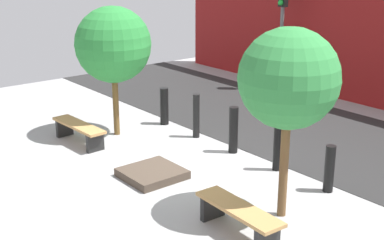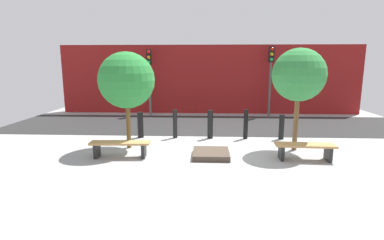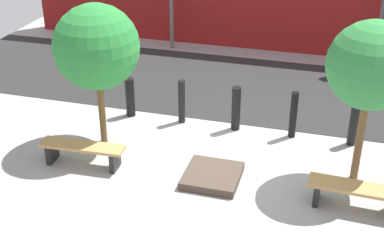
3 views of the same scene
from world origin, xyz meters
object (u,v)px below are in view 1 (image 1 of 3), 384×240
object	(u,v)px
bench_right	(239,215)
bollard_right	(277,145)
tree_behind_right_bench	(289,79)
bollard_left	(196,116)
bollard_far_right	(329,169)
bench_left	(79,129)
traffic_light_west	(282,16)
bollard_center	(233,130)
planter_bed	(152,173)
bollard_far_left	(164,106)
tree_behind_left_bench	(113,45)

from	to	relation	value
bench_right	bollard_right	distance (m)	2.76
tree_behind_right_bench	bollard_left	bearing A→B (deg)	160.91
bollard_right	bollard_far_right	xyz separation A→B (m)	(1.29, 0.00, -0.09)
bench_left	tree_behind_right_bench	distance (m)	5.81
bollard_right	bollard_far_right	distance (m)	1.30
tree_behind_right_bench	bollard_right	xyz separation A→B (m)	(-1.38, 1.37, -1.83)
traffic_light_west	tree_behind_right_bench	bearing A→B (deg)	-47.32
bollard_left	bollard_far_right	distance (m)	3.88
bench_right	bollard_far_right	bearing A→B (deg)	94.74
tree_behind_right_bench	bollard_center	size ratio (longest dim) A/B	3.05
bollard_far_right	traffic_light_west	xyz separation A→B (m)	(-5.72, 4.92, 1.91)
bench_left	traffic_light_west	size ratio (longest dim) A/B	0.52
traffic_light_west	bollard_center	bearing A→B (deg)	-57.53
bollard_right	planter_bed	bearing A→B (deg)	-120.63
bollard_far_left	bollard_left	distance (m)	1.30
planter_bed	bollard_far_left	world-z (taller)	bollard_far_left
planter_bed	traffic_light_west	distance (m)	8.10
tree_behind_left_bench	bollard_left	distance (m)	2.56
bench_left	bollard_center	distance (m)	3.59
bollard_right	traffic_light_west	xyz separation A→B (m)	(-4.43, 4.92, 1.82)
bollard_far_left	traffic_light_west	size ratio (longest dim) A/B	0.28
bollard_far_left	tree_behind_left_bench	bearing A→B (deg)	-93.50
bench_left	bollard_far_right	xyz separation A→B (m)	(5.26, 2.39, 0.12)
bench_left	bollard_far_left	xyz separation A→B (m)	(0.08, 2.39, 0.14)
planter_bed	bollard_far_right	size ratio (longest dim) A/B	1.22
bollard_far_right	bench_right	bearing A→B (deg)	-87.98
bench_left	bollard_left	size ratio (longest dim) A/B	1.65
bench_left	traffic_light_west	xyz separation A→B (m)	(-0.46, 7.31, 2.03)
tree_behind_left_bench	bollard_far_left	xyz separation A→B (m)	(0.08, 1.37, -1.72)
planter_bed	bollard_left	bearing A→B (deg)	120.63
bench_right	bollard_left	distance (m)	4.63
bollard_left	planter_bed	bearing A→B (deg)	-59.37
bollard_far_right	bollard_right	bearing A→B (deg)	180.00
bollard_left	bollard_right	size ratio (longest dim) A/B	0.98
bollard_right	bollard_far_right	bearing A→B (deg)	0.00
bollard_center	traffic_light_west	world-z (taller)	traffic_light_west
tree_behind_left_bench	bollard_center	xyz separation A→B (m)	(2.67, 1.37, -1.67)
planter_bed	bollard_center	distance (m)	2.23
tree_behind_right_bench	bollard_far_right	world-z (taller)	tree_behind_right_bench
bench_right	planter_bed	bearing A→B (deg)	178.44
bench_left	planter_bed	world-z (taller)	bench_left
planter_bed	traffic_light_west	xyz separation A→B (m)	(-3.13, 7.11, 2.28)
bench_left	tree_behind_left_bench	bearing A→B (deg)	87.28
tree_behind_right_bench	bollard_far_left	size ratio (longest dim) A/B	3.35
bollard_far_left	bollard_right	size ratio (longest dim) A/B	0.88
bench_left	bollard_far_right	size ratio (longest dim) A/B	1.94
bollard_left	bench_left	bearing A→B (deg)	-120.01
planter_bed	tree_behind_left_bench	xyz separation A→B (m)	(-2.67, 0.81, 2.12)
bollard_center	bollard_far_right	size ratio (longest dim) A/B	1.16
bench_right	traffic_light_west	bearing A→B (deg)	131.18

